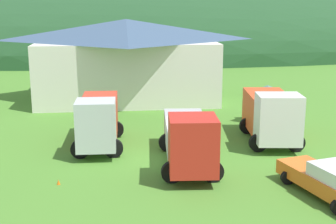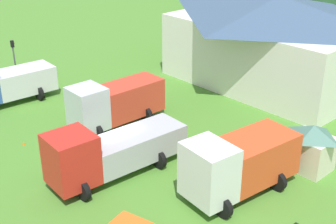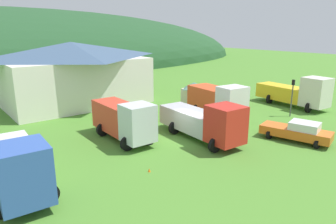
# 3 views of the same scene
# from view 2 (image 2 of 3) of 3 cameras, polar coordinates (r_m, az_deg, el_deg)

# --- Properties ---
(ground_plane) EXTENTS (200.00, 200.00, 0.00)m
(ground_plane) POSITION_cam_2_polar(r_m,az_deg,el_deg) (28.33, -6.64, -5.83)
(ground_plane) COLOR #4C842D
(depot_building) EXTENTS (16.91, 12.52, 7.30)m
(depot_building) POSITION_cam_2_polar(r_m,az_deg,el_deg) (40.26, 13.16, 8.90)
(depot_building) COLOR white
(depot_building) RESTS_ON ground
(play_shed_cream) EXTENTS (2.45, 2.18, 2.83)m
(play_shed_cream) POSITION_cam_2_polar(r_m,az_deg,el_deg) (27.75, 17.28, -4.12)
(play_shed_cream) COLOR beige
(play_shed_cream) RESTS_ON ground
(box_truck_blue) EXTENTS (3.44, 7.20, 3.47)m
(box_truck_blue) POSITION_cam_2_polar(r_m,az_deg,el_deg) (37.20, -19.88, 3.46)
(box_truck_blue) COLOR #3356AD
(box_truck_blue) RESTS_ON ground
(tow_truck_silver) EXTENTS (3.10, 6.85, 3.39)m
(tow_truck_silver) POSITION_cam_2_polar(r_m,az_deg,el_deg) (31.63, -6.69, 1.21)
(tow_truck_silver) COLOR silver
(tow_truck_silver) RESTS_ON ground
(crane_truck_red) EXTENTS (3.45, 8.41, 3.36)m
(crane_truck_red) POSITION_cam_2_polar(r_m,az_deg,el_deg) (25.93, -7.30, -4.85)
(crane_truck_red) COLOR red
(crane_truck_red) RESTS_ON ground
(heavy_rig_white) EXTENTS (3.78, 6.79, 3.50)m
(heavy_rig_white) POSITION_cam_2_polar(r_m,az_deg,el_deg) (24.50, 8.62, -6.23)
(heavy_rig_white) COLOR white
(heavy_rig_white) RESTS_ON ground
(traffic_light_west) EXTENTS (0.20, 0.32, 3.95)m
(traffic_light_west) POSITION_cam_2_polar(r_m,az_deg,el_deg) (40.33, -18.46, 6.31)
(traffic_light_west) COLOR #4C4C51
(traffic_light_west) RESTS_ON ground
(traffic_cone_near_pickup) EXTENTS (0.36, 0.36, 0.51)m
(traffic_cone_near_pickup) POSITION_cam_2_polar(r_m,az_deg,el_deg) (31.14, -17.39, -3.90)
(traffic_cone_near_pickup) COLOR orange
(traffic_cone_near_pickup) RESTS_ON ground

